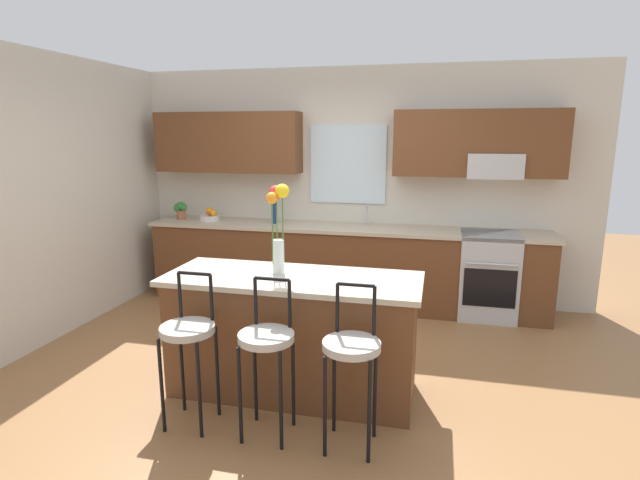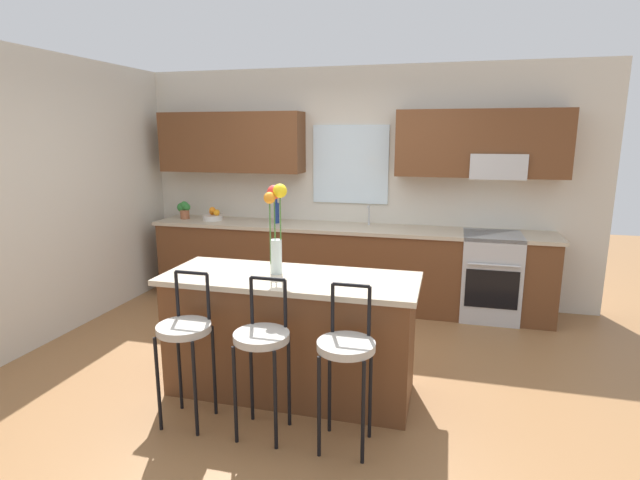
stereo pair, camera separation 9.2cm
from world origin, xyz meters
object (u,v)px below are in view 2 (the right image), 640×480
at_px(bar_stool_far, 346,353).
at_px(bottle_olive_oil, 277,212).
at_px(oven_range, 490,276).
at_px(kitchen_island, 290,334).
at_px(flower_vase, 276,220).
at_px(bar_stool_near, 185,335).
at_px(bar_stool_middle, 262,343).
at_px(fruit_bowl_oranges, 213,216).
at_px(potted_plant_small, 184,209).

relative_size(bar_stool_far, bottle_olive_oil, 3.23).
xyz_separation_m(oven_range, kitchen_island, (-1.58, -2.05, 0.00)).
height_order(oven_range, flower_vase, flower_vase).
xyz_separation_m(oven_range, bar_stool_near, (-2.13, -2.63, 0.18)).
height_order(bar_stool_far, flower_vase, flower_vase).
height_order(kitchen_island, flower_vase, flower_vase).
bearing_deg(bottle_olive_oil, bar_stool_middle, -72.47).
distance_m(oven_range, fruit_bowl_oranges, 3.28).
height_order(kitchen_island, bar_stool_near, bar_stool_near).
distance_m(kitchen_island, bar_stool_far, 0.82).
relative_size(bar_stool_far, fruit_bowl_oranges, 4.34).
xyz_separation_m(bottle_olive_oil, potted_plant_small, (-1.21, 0.00, -0.01)).
relative_size(oven_range, bottle_olive_oil, 2.85).
xyz_separation_m(oven_range, bar_stool_middle, (-1.58, -2.63, 0.18)).
distance_m(bar_stool_far, potted_plant_small, 3.74).
xyz_separation_m(fruit_bowl_oranges, potted_plant_small, (-0.39, -0.00, 0.07)).
bearing_deg(bar_stool_middle, bottle_olive_oil, 107.53).
xyz_separation_m(flower_vase, bottle_olive_oil, (-0.72, 2.03, -0.28)).
distance_m(bar_stool_far, fruit_bowl_oranges, 3.47).
bearing_deg(bar_stool_middle, fruit_bowl_oranges, 122.00).
height_order(bar_stool_near, potted_plant_small, potted_plant_small).
bearing_deg(oven_range, potted_plant_small, 179.58).
height_order(kitchen_island, fruit_bowl_oranges, fruit_bowl_oranges).
xyz_separation_m(bar_stool_near, potted_plant_small, (-1.50, 2.66, 0.41)).
distance_m(oven_range, bar_stool_middle, 3.07).
bearing_deg(bar_stool_far, bar_stool_near, 180.00).
relative_size(kitchen_island, fruit_bowl_oranges, 7.91).
xyz_separation_m(oven_range, fruit_bowl_oranges, (-3.24, 0.03, 0.51)).
xyz_separation_m(bar_stool_middle, fruit_bowl_oranges, (-1.66, 2.66, 0.34)).
height_order(flower_vase, bottle_olive_oil, flower_vase).
bearing_deg(fruit_bowl_oranges, potted_plant_small, -179.73).
bearing_deg(kitchen_island, potted_plant_small, 134.60).
bearing_deg(bar_stool_far, bar_stool_middle, 180.00).
height_order(bar_stool_near, fruit_bowl_oranges, fruit_bowl_oranges).
distance_m(bar_stool_middle, potted_plant_small, 3.38).
xyz_separation_m(kitchen_island, fruit_bowl_oranges, (-1.66, 2.08, 0.51)).
bearing_deg(potted_plant_small, bar_stool_near, -60.56).
bearing_deg(flower_vase, bar_stool_middle, -79.25).
bearing_deg(bottle_olive_oil, fruit_bowl_oranges, 179.73).
bearing_deg(fruit_bowl_oranges, kitchen_island, -51.38).
xyz_separation_m(fruit_bowl_oranges, bottle_olive_oil, (0.82, -0.00, 0.08)).
distance_m(kitchen_island, fruit_bowl_oranges, 2.71).
bearing_deg(bar_stool_middle, bar_stool_far, 0.00).
bearing_deg(bottle_olive_oil, bar_stool_far, -62.39).
bearing_deg(fruit_bowl_oranges, bar_stool_middle, -58.00).
bearing_deg(bar_stool_near, bar_stool_far, 0.00).
relative_size(kitchen_island, bar_stool_near, 1.82).
bearing_deg(potted_plant_small, bottle_olive_oil, -0.10).
distance_m(oven_range, kitchen_island, 2.59).
relative_size(bar_stool_far, potted_plant_small, 4.78).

